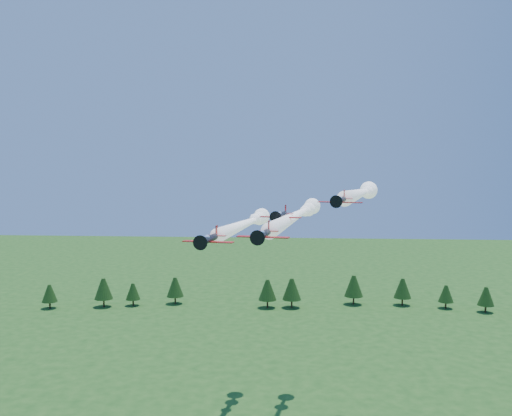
# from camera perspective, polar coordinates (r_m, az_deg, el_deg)

# --- Properties ---
(plane_lead) EXTENTS (13.75, 57.48, 3.70)m
(plane_lead) POSITION_cam_1_polar(r_m,az_deg,el_deg) (112.33, 4.21, -0.65)
(plane_lead) COLOR black
(plane_lead) RESTS_ON ground
(plane_left) EXTENTS (12.63, 46.36, 3.70)m
(plane_left) POSITION_cam_1_polar(r_m,az_deg,el_deg) (118.16, -0.88, -1.51)
(plane_left) COLOR black
(plane_left) RESTS_ON ground
(plane_right) EXTENTS (14.25, 39.74, 3.70)m
(plane_right) POSITION_cam_1_polar(r_m,az_deg,el_deg) (111.62, 10.55, 1.52)
(plane_right) COLOR black
(plane_right) RESTS_ON ground
(plane_slot) EXTENTS (7.38, 8.11, 2.58)m
(plane_slot) POSITION_cam_1_polar(r_m,az_deg,el_deg) (99.14, 2.50, -0.73)
(plane_slot) COLOR black
(plane_slot) RESTS_ON ground
(treeline) EXTENTS (170.99, 19.83, 10.64)m
(treeline) POSITION_cam_1_polar(r_m,az_deg,el_deg) (205.86, 3.31, -8.22)
(treeline) COLOR #382314
(treeline) RESTS_ON ground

